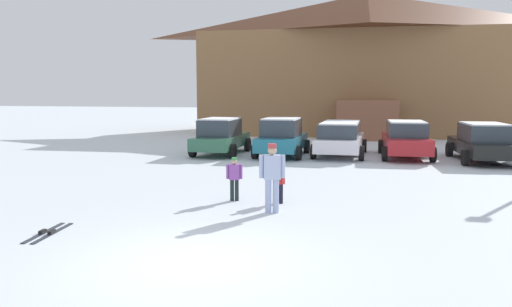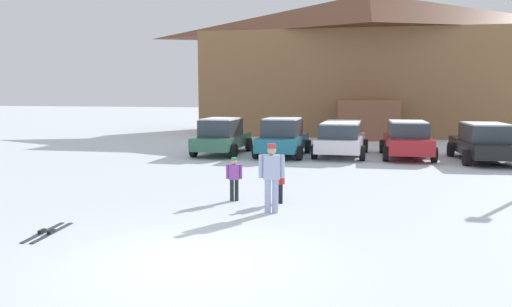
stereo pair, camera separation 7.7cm
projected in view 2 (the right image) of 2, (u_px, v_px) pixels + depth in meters
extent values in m
plane|color=silver|center=(190.00, 262.00, 8.48)|extent=(160.00, 160.00, 0.00)
cube|color=olive|center=(367.00, 84.00, 34.69)|extent=(22.12, 9.37, 6.78)
pyramid|color=#552D19|center=(369.00, 14.00, 34.10)|extent=(22.74, 9.99, 2.76)
cube|color=brown|center=(368.00, 120.00, 29.94)|extent=(3.67, 1.94, 2.40)
cube|color=#30654A|center=(222.00, 141.00, 23.19)|extent=(1.75, 4.31, 0.56)
cube|color=#2D3842|center=(221.00, 128.00, 22.90)|extent=(1.53, 2.24, 0.74)
cube|color=white|center=(221.00, 119.00, 22.85)|extent=(1.42, 2.13, 0.06)
cylinder|color=black|center=(213.00, 144.00, 24.72)|extent=(0.23, 0.64, 0.64)
cylinder|color=black|center=(249.00, 145.00, 24.29)|extent=(0.23, 0.64, 0.64)
cylinder|color=black|center=(194.00, 150.00, 22.15)|extent=(0.23, 0.64, 0.64)
cylinder|color=black|center=(234.00, 151.00, 21.72)|extent=(0.23, 0.64, 0.64)
cube|color=#206F88|center=(283.00, 142.00, 22.49)|extent=(1.83, 4.07, 0.60)
cube|color=#2D3842|center=(282.00, 128.00, 22.22)|extent=(1.59, 2.13, 0.75)
cube|color=white|center=(282.00, 119.00, 22.17)|extent=(1.48, 2.02, 0.06)
cylinder|color=black|center=(269.00, 145.00, 23.96)|extent=(0.23, 0.64, 0.64)
cylinder|color=black|center=(308.00, 146.00, 23.50)|extent=(0.23, 0.64, 0.64)
cylinder|color=black|center=(256.00, 151.00, 21.55)|extent=(0.23, 0.64, 0.64)
cylinder|color=black|center=(299.00, 153.00, 21.09)|extent=(0.23, 0.64, 0.64)
cube|color=white|center=(341.00, 142.00, 22.58)|extent=(2.02, 4.83, 0.58)
cube|color=#2D3842|center=(341.00, 130.00, 22.42)|extent=(1.76, 3.68, 0.59)
cube|color=white|center=(342.00, 122.00, 22.38)|extent=(1.64, 3.49, 0.06)
cylinder|color=black|center=(323.00, 145.00, 24.30)|extent=(0.24, 0.65, 0.64)
cylinder|color=black|center=(365.00, 146.00, 23.79)|extent=(0.24, 0.65, 0.64)
cylinder|color=black|center=(314.00, 152.00, 21.45)|extent=(0.24, 0.65, 0.64)
cylinder|color=black|center=(362.00, 153.00, 20.94)|extent=(0.24, 0.65, 0.64)
cube|color=#AF1F26|center=(407.00, 143.00, 21.93)|extent=(1.95, 4.58, 0.64)
cube|color=#2D3842|center=(408.00, 129.00, 21.63)|extent=(1.66, 2.40, 0.61)
cube|color=white|center=(408.00, 122.00, 21.59)|extent=(1.55, 2.28, 0.06)
cylinder|color=black|center=(382.00, 146.00, 23.52)|extent=(0.24, 0.65, 0.64)
cylinder|color=black|center=(425.00, 147.00, 23.15)|extent=(0.24, 0.65, 0.64)
cylinder|color=black|center=(386.00, 154.00, 20.79)|extent=(0.24, 0.65, 0.64)
cylinder|color=black|center=(434.00, 155.00, 20.42)|extent=(0.24, 0.65, 0.64)
cube|color=black|center=(483.00, 147.00, 20.69)|extent=(2.12, 4.72, 0.55)
cube|color=#2D3842|center=(486.00, 133.00, 20.39)|extent=(1.76, 2.49, 0.68)
cube|color=white|center=(486.00, 124.00, 20.34)|extent=(1.64, 2.37, 0.06)
cylinder|color=black|center=(451.00, 149.00, 22.29)|extent=(0.26, 0.65, 0.64)
cylinder|color=black|center=(498.00, 150.00, 21.96)|extent=(0.26, 0.65, 0.64)
cylinder|color=black|center=(467.00, 158.00, 19.49)|extent=(0.26, 0.65, 0.64)
cylinder|color=#9DABD5|center=(275.00, 196.00, 11.92)|extent=(0.15, 0.15, 0.82)
cylinder|color=#9DABD5|center=(268.00, 196.00, 11.92)|extent=(0.15, 0.15, 0.82)
cube|color=#A7B5DC|center=(272.00, 167.00, 11.83)|extent=(0.44, 0.32, 0.58)
cylinder|color=#A7B5DC|center=(282.00, 166.00, 11.83)|extent=(0.11, 0.11, 0.55)
cylinder|color=#A7B5DC|center=(261.00, 166.00, 11.83)|extent=(0.11, 0.11, 0.55)
sphere|color=tan|center=(272.00, 151.00, 11.79)|extent=(0.21, 0.21, 0.21)
cylinder|color=#B93A3C|center=(272.00, 146.00, 11.77)|extent=(0.20, 0.20, 0.10)
cylinder|color=#1B2729|center=(237.00, 190.00, 13.26)|extent=(0.10, 0.10, 0.57)
cylinder|color=#1B2729|center=(232.00, 190.00, 13.26)|extent=(0.10, 0.10, 0.57)
cube|color=purple|center=(234.00, 172.00, 13.20)|extent=(0.31, 0.23, 0.40)
cylinder|color=purple|center=(241.00, 172.00, 13.20)|extent=(0.08, 0.08, 0.38)
cylinder|color=purple|center=(227.00, 172.00, 13.19)|extent=(0.08, 0.08, 0.38)
sphere|color=tan|center=(234.00, 162.00, 13.17)|extent=(0.15, 0.15, 0.15)
cylinder|color=#3B964D|center=(234.00, 159.00, 13.16)|extent=(0.14, 0.14, 0.07)
cylinder|color=black|center=(281.00, 194.00, 12.93)|extent=(0.09, 0.09, 0.51)
cylinder|color=black|center=(279.00, 193.00, 13.03)|extent=(0.09, 0.09, 0.51)
cube|color=red|center=(280.00, 177.00, 12.92)|extent=(0.26, 0.29, 0.36)
cylinder|color=red|center=(283.00, 177.00, 12.77)|extent=(0.07, 0.07, 0.35)
cylinder|color=red|center=(278.00, 175.00, 13.07)|extent=(0.07, 0.07, 0.35)
sphere|color=tan|center=(280.00, 167.00, 12.89)|extent=(0.13, 0.13, 0.13)
cylinder|color=beige|center=(280.00, 165.00, 12.88)|extent=(0.13, 0.13, 0.06)
cube|color=#21252F|center=(43.00, 232.00, 10.27)|extent=(0.23, 1.51, 0.02)
cube|color=black|center=(42.00, 231.00, 10.21)|extent=(0.10, 0.21, 0.06)
cube|color=#21252F|center=(53.00, 233.00, 10.24)|extent=(0.23, 1.51, 0.02)
cube|color=black|center=(51.00, 231.00, 10.19)|extent=(0.10, 0.21, 0.06)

